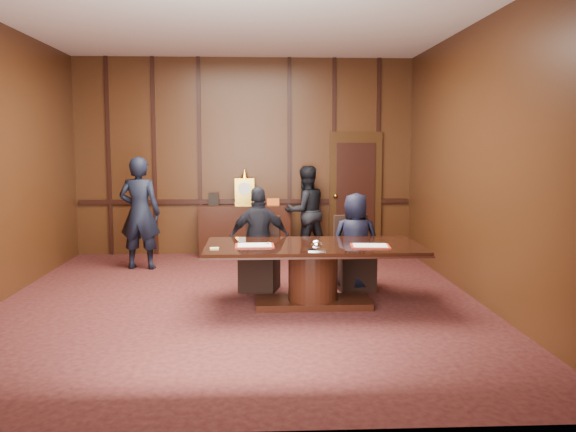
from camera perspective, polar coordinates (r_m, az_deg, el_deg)
The scene contains 13 objects.
room at distance 7.63m, azimuth -4.11°, elevation 4.87°, with size 7.00×7.04×3.50m.
sideboard at distance 10.85m, azimuth -4.04°, elevation -1.17°, with size 1.60×0.45×1.54m.
conference_table at distance 7.44m, azimuth 2.35°, elevation -4.57°, with size 2.62×1.32×0.76m.
folder_left at distance 7.27m, azimuth -3.15°, elevation -2.77°, with size 0.47×0.34×0.02m.
folder_right at distance 7.30m, azimuth 7.69°, elevation -2.78°, with size 0.49×0.37×0.02m.
inkstand at distance 6.95m, azimuth 2.70°, elevation -2.82°, with size 0.20×0.14×0.12m.
notepad at distance 7.12m, azimuth -6.91°, elevation -3.02°, with size 0.10×0.07×0.01m, color #D0C466.
chair_left at distance 8.32m, azimuth -2.64°, elevation -4.91°, with size 0.58×0.58×0.99m.
chair_right at distance 8.42m, azimuth 6.20°, elevation -4.79°, with size 0.54×0.54×0.99m.
signatory_left at distance 8.17m, azimuth -2.70°, elevation -2.19°, with size 0.82×0.34×1.41m, color black.
signatory_right at distance 8.28m, azimuth 6.35°, elevation -2.39°, with size 0.65×0.42×1.32m, color black.
witness_left at distance 9.91m, azimuth -13.71°, elevation 0.28°, with size 0.65×0.43×1.79m, color black.
witness_right at distance 10.68m, azimuth 1.65°, elevation 0.43°, with size 0.78×0.61×1.60m, color black.
Camera 1 is at (0.24, -7.48, 1.95)m, focal length 38.00 mm.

